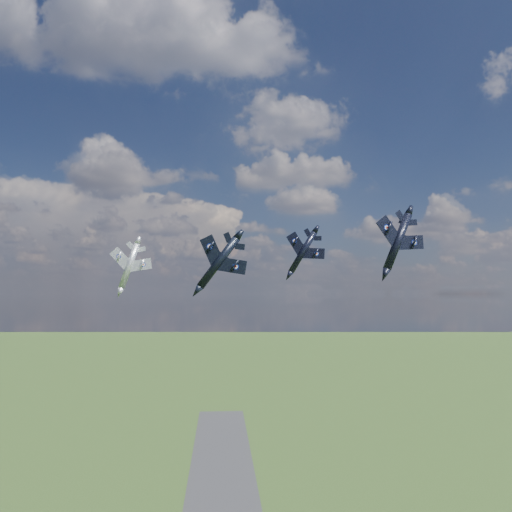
{
  "coord_description": "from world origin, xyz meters",
  "views": [
    {
      "loc": [
        -1.32,
        -81.44,
        76.15
      ],
      "look_at": [
        5.37,
        10.99,
        83.23
      ],
      "focal_mm": 35.0,
      "sensor_mm": 36.0,
      "label": 1
    }
  ],
  "objects_px": {
    "jet_right_navy": "(398,242)",
    "jet_high_navy": "(303,252)",
    "jet_left_silver": "(129,266)",
    "jet_lead_navy": "(219,262)"
  },
  "relations": [
    {
      "from": "jet_lead_navy",
      "to": "jet_right_navy",
      "type": "xyz_separation_m",
      "value": [
        27.88,
        -17.41,
        2.24
      ]
    },
    {
      "from": "jet_lead_navy",
      "to": "jet_left_silver",
      "type": "bearing_deg",
      "value": 172.61
    },
    {
      "from": "jet_right_navy",
      "to": "jet_left_silver",
      "type": "relative_size",
      "value": 1.04
    },
    {
      "from": "jet_left_silver",
      "to": "jet_high_navy",
      "type": "bearing_deg",
      "value": 8.62
    },
    {
      "from": "jet_high_navy",
      "to": "jet_left_silver",
      "type": "relative_size",
      "value": 1.05
    },
    {
      "from": "jet_right_navy",
      "to": "jet_high_navy",
      "type": "distance_m",
      "value": 29.08
    },
    {
      "from": "jet_lead_navy",
      "to": "jet_left_silver",
      "type": "distance_m",
      "value": 18.54
    },
    {
      "from": "jet_left_silver",
      "to": "jet_right_navy",
      "type": "bearing_deg",
      "value": -24.68
    },
    {
      "from": "jet_right_navy",
      "to": "jet_left_silver",
      "type": "distance_m",
      "value": 51.19
    },
    {
      "from": "jet_right_navy",
      "to": "jet_high_navy",
      "type": "relative_size",
      "value": 0.99
    }
  ]
}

